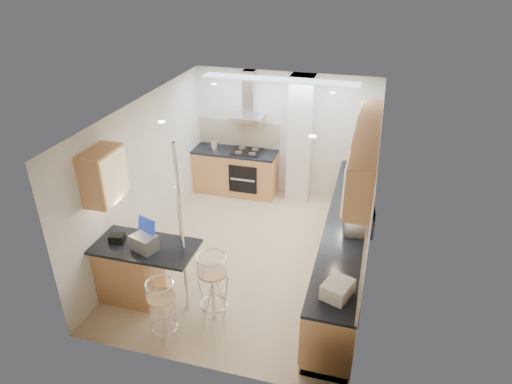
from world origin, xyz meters
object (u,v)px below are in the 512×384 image
(microwave, at_px, (359,219))
(bar_stool_end, at_px, (213,288))
(laptop, at_px, (144,243))
(bar_stool_near, at_px, (163,311))
(bread_bin, at_px, (337,289))

(microwave, height_order, bar_stool_end, microwave)
(laptop, distance_m, bar_stool_near, 0.94)
(bar_stool_near, relative_size, bread_bin, 2.53)
(bar_stool_near, bearing_deg, bread_bin, 10.63)
(microwave, xyz_separation_m, bar_stool_near, (-2.23, -1.88, -0.62))
(microwave, distance_m, bread_bin, 1.55)
(bread_bin, bearing_deg, microwave, 104.98)
(microwave, relative_size, bar_stool_end, 0.58)
(microwave, xyz_separation_m, bread_bin, (-0.13, -1.54, -0.07))
(laptop, bearing_deg, microwave, 45.65)
(bread_bin, bearing_deg, bar_stool_near, -151.12)
(laptop, relative_size, bar_stool_end, 0.31)
(bar_stool_near, relative_size, bar_stool_end, 0.89)
(bar_stool_end, height_order, bread_bin, bread_bin)
(bar_stool_near, height_order, bread_bin, bread_bin)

